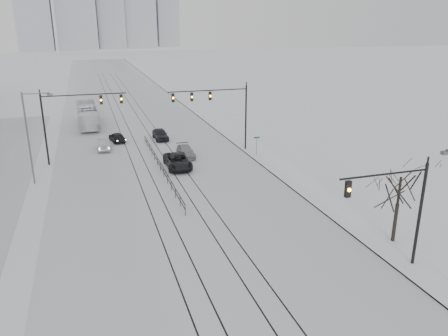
# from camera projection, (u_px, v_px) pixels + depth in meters

# --- Properties ---
(road) EXTENTS (22.00, 260.00, 0.02)m
(road) POSITION_uv_depth(u_px,v_px,m) (130.00, 117.00, 73.78)
(road) COLOR silver
(road) RESTS_ON ground
(sidewalk_east) EXTENTS (5.00, 260.00, 0.16)m
(sidewalk_east) POSITION_uv_depth(u_px,v_px,m) (207.00, 112.00, 77.62)
(sidewalk_east) COLOR white
(sidewalk_east) RESTS_ON ground
(curb) EXTENTS (0.10, 260.00, 0.12)m
(curb) POSITION_uv_depth(u_px,v_px,m) (194.00, 113.00, 76.93)
(curb) COLOR gray
(curb) RESTS_ON ground
(tram_rails) EXTENTS (5.30, 180.00, 0.01)m
(tram_rails) POSITION_uv_depth(u_px,v_px,m) (147.00, 147.00, 55.67)
(tram_rails) COLOR black
(tram_rails) RESTS_ON ground
(traffic_mast_near) EXTENTS (6.10, 0.37, 7.00)m
(traffic_mast_near) POSITION_uv_depth(u_px,v_px,m) (400.00, 204.00, 26.57)
(traffic_mast_near) COLOR black
(traffic_mast_near) RESTS_ON ground
(traffic_mast_ne) EXTENTS (9.60, 0.37, 8.00)m
(traffic_mast_ne) POSITION_uv_depth(u_px,v_px,m) (220.00, 106.00, 51.68)
(traffic_mast_ne) COLOR black
(traffic_mast_ne) RESTS_ON ground
(traffic_mast_nw) EXTENTS (9.10, 0.37, 8.00)m
(traffic_mast_nw) POSITION_uv_depth(u_px,v_px,m) (72.00, 114.00, 47.86)
(traffic_mast_nw) COLOR black
(traffic_mast_nw) RESTS_ON ground
(street_light_west) EXTENTS (2.73, 0.25, 9.00)m
(street_light_west) POSITION_uv_depth(u_px,v_px,m) (31.00, 132.00, 41.50)
(street_light_west) COLOR #595B60
(street_light_west) RESTS_ON ground
(bare_tree) EXTENTS (4.40, 4.40, 6.10)m
(bare_tree) POSITION_uv_depth(u_px,v_px,m) (400.00, 184.00, 30.00)
(bare_tree) COLOR black
(bare_tree) RESTS_ON ground
(median_fence) EXTENTS (0.06, 24.00, 1.00)m
(median_fence) POSITION_uv_depth(u_px,v_px,m) (160.00, 166.00, 46.47)
(median_fence) COLOR black
(median_fence) RESTS_ON ground
(street_sign) EXTENTS (0.70, 0.06, 2.40)m
(street_sign) POSITION_uv_depth(u_px,v_px,m) (257.00, 143.00, 51.32)
(street_sign) COLOR #595B60
(street_sign) RESTS_ON ground
(sedan_sb_inner) EXTENTS (2.26, 4.02, 1.29)m
(sedan_sb_inner) POSITION_uv_depth(u_px,v_px,m) (117.00, 137.00, 57.93)
(sedan_sb_inner) COLOR black
(sedan_sb_inner) RESTS_ON ground
(sedan_sb_outer) EXTENTS (1.53, 4.30, 1.41)m
(sedan_sb_outer) POSITION_uv_depth(u_px,v_px,m) (103.00, 144.00, 54.34)
(sedan_sb_outer) COLOR #A1A3A9
(sedan_sb_outer) RESTS_ON ground
(sedan_nb_front) EXTENTS (2.57, 5.47, 1.51)m
(sedan_nb_front) POSITION_uv_depth(u_px,v_px,m) (178.00, 161.00, 47.46)
(sedan_nb_front) COLOR black
(sedan_nb_front) RESTS_ON ground
(sedan_nb_right) EXTENTS (1.93, 4.42, 1.27)m
(sedan_nb_right) POSITION_uv_depth(u_px,v_px,m) (186.00, 152.00, 51.42)
(sedan_nb_right) COLOR gray
(sedan_nb_right) RESTS_ON ground
(sedan_nb_far) EXTENTS (1.86, 4.36, 1.47)m
(sedan_nb_far) POSITION_uv_depth(u_px,v_px,m) (160.00, 134.00, 59.07)
(sedan_nb_far) COLOR black
(sedan_nb_far) RESTS_ON ground
(box_truck) EXTENTS (3.17, 12.12, 3.36)m
(box_truck) POSITION_uv_depth(u_px,v_px,m) (88.00, 115.00, 66.52)
(box_truck) COLOR white
(box_truck) RESTS_ON ground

